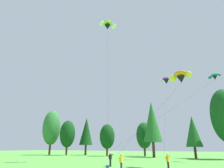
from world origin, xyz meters
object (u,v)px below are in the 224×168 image
at_px(kite_flyer_far, 168,160).
at_px(backpack, 107,167).
at_px(parafoil_kite_mid_orange, 181,77).
at_px(kite_flyer_near, 110,158).
at_px(parafoil_kite_high_lime_white, 108,25).
at_px(kite_flyer_mid, 121,161).
at_px(parafoil_kite_far_purple, 166,80).
at_px(parafoil_kite_low_teal, 214,76).

xyz_separation_m(kite_flyer_far, backpack, (-6.26, -1.86, -0.80)).
bearing_deg(parafoil_kite_mid_orange, kite_flyer_near, -156.96).
bearing_deg(parafoil_kite_high_lime_white, kite_flyer_near, -57.58).
bearing_deg(kite_flyer_mid, parafoil_kite_high_lime_white, 125.43).
height_order(kite_flyer_near, parafoil_kite_high_lime_white, parafoil_kite_high_lime_white).
xyz_separation_m(kite_flyer_near, parafoil_kite_mid_orange, (8.77, 3.73, 10.42)).
xyz_separation_m(kite_flyer_mid, parafoil_kite_far_purple, (0.42, 21.85, 14.83)).
relative_size(parafoil_kite_mid_orange, backpack, 26.68).
height_order(kite_flyer_mid, kite_flyer_far, same).
bearing_deg(parafoil_kite_mid_orange, kite_flyer_mid, -124.87).
height_order(kite_flyer_near, backpack, kite_flyer_near).
height_order(parafoil_kite_high_lime_white, parafoil_kite_mid_orange, parafoil_kite_high_lime_white).
height_order(kite_flyer_mid, parafoil_kite_high_lime_white, parafoil_kite_high_lime_white).
bearing_deg(kite_flyer_mid, parafoil_kite_far_purple, 88.89).
bearing_deg(kite_flyer_near, kite_flyer_far, -4.45).
bearing_deg(parafoil_kite_low_teal, kite_flyer_near, -127.28).
xyz_separation_m(kite_flyer_far, parafoil_kite_mid_orange, (1.57, 4.29, 10.42)).
bearing_deg(kite_flyer_mid, parafoil_kite_low_teal, 65.56).
relative_size(kite_flyer_mid, backpack, 4.23).
xyz_separation_m(parafoil_kite_high_lime_white, backpack, (5.47, -9.56, -25.42)).
bearing_deg(backpack, kite_flyer_mid, -75.78).
xyz_separation_m(kite_flyer_near, kite_flyer_far, (7.20, -0.56, 0.00)).
relative_size(kite_flyer_far, parafoil_kite_mid_orange, 0.16).
distance_m(parafoil_kite_mid_orange, backpack, 15.00).
bearing_deg(parafoil_kite_mid_orange, kite_flyer_far, -110.11).
bearing_deg(kite_flyer_mid, backpack, 147.26).
height_order(parafoil_kite_low_teal, backpack, parafoil_kite_low_teal).
distance_m(kite_flyer_far, parafoil_kite_high_lime_white, 28.34).
bearing_deg(parafoil_kite_high_lime_white, kite_flyer_mid, -54.57).
height_order(kite_flyer_near, parafoil_kite_mid_orange, parafoil_kite_mid_orange).
bearing_deg(parafoil_kite_far_purple, kite_flyer_far, -79.57).
relative_size(parafoil_kite_high_lime_white, parafoil_kite_low_teal, 1.39).
distance_m(kite_flyer_mid, parafoil_kite_mid_orange, 14.05).
height_order(kite_flyer_near, kite_flyer_far, same).
distance_m(kite_flyer_far, parafoil_kite_far_purple, 23.88).
bearing_deg(kite_flyer_far, kite_flyer_near, 175.55).
xyz_separation_m(kite_flyer_mid, parafoil_kite_low_teal, (9.53, 20.97, 13.91)).
relative_size(kite_flyer_mid, parafoil_kite_far_purple, 0.09).
bearing_deg(parafoil_kite_mid_orange, backpack, -141.84).
height_order(parafoil_kite_high_lime_white, parafoil_kite_low_teal, parafoil_kite_high_lime_white).
bearing_deg(parafoil_kite_low_teal, parafoil_kite_far_purple, 174.44).
distance_m(parafoil_kite_high_lime_white, backpack, 27.71).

